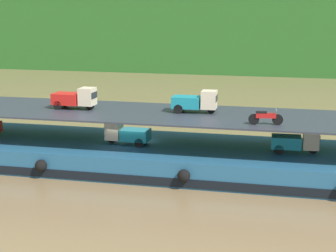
{
  "coord_description": "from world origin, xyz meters",
  "views": [
    {
      "loc": [
        10.04,
        -32.35,
        10.09
      ],
      "look_at": [
        2.43,
        0.0,
        2.7
      ],
      "focal_mm": 59.47,
      "sensor_mm": 36.0,
      "label": 1
    }
  ],
  "objects_px": {
    "cargo_barge": "(130,154)",
    "mini_truck_upper_mid": "(75,98)",
    "mini_truck_upper_fore": "(195,101)",
    "motorcycle_upper_port": "(265,117)",
    "mini_truck_lower_aft": "(127,133)",
    "mini_truck_lower_mid": "(296,141)"
  },
  "relations": [
    {
      "from": "cargo_barge",
      "to": "mini_truck_upper_mid",
      "type": "xyz_separation_m",
      "value": [
        -3.61,
        0.07,
        3.44
      ]
    },
    {
      "from": "cargo_barge",
      "to": "mini_truck_upper_mid",
      "type": "relative_size",
      "value": 11.43
    },
    {
      "from": "mini_truck_upper_fore",
      "to": "motorcycle_upper_port",
      "type": "distance_m",
      "value": 5.09
    },
    {
      "from": "cargo_barge",
      "to": "mini_truck_lower_aft",
      "type": "bearing_deg",
      "value": -103.68
    },
    {
      "from": "mini_truck_lower_mid",
      "to": "mini_truck_lower_aft",
      "type": "bearing_deg",
      "value": -178.05
    },
    {
      "from": "mini_truck_upper_mid",
      "to": "mini_truck_upper_fore",
      "type": "height_order",
      "value": "same"
    },
    {
      "from": "mini_truck_lower_aft",
      "to": "mini_truck_upper_mid",
      "type": "xyz_separation_m",
      "value": [
        -3.52,
        0.45,
        2.0
      ]
    },
    {
      "from": "cargo_barge",
      "to": "mini_truck_lower_aft",
      "type": "xyz_separation_m",
      "value": [
        -0.09,
        -0.38,
        1.44
      ]
    },
    {
      "from": "mini_truck_lower_mid",
      "to": "motorcycle_upper_port",
      "type": "xyz_separation_m",
      "value": [
        -1.72,
        -1.91,
        1.74
      ]
    },
    {
      "from": "cargo_barge",
      "to": "mini_truck_upper_fore",
      "type": "distance_m",
      "value": 5.32
    },
    {
      "from": "cargo_barge",
      "to": "motorcycle_upper_port",
      "type": "distance_m",
      "value": 9.19
    },
    {
      "from": "mini_truck_upper_fore",
      "to": "motorcycle_upper_port",
      "type": "height_order",
      "value": "mini_truck_upper_fore"
    },
    {
      "from": "cargo_barge",
      "to": "mini_truck_lower_mid",
      "type": "distance_m",
      "value": 10.22
    },
    {
      "from": "mini_truck_lower_aft",
      "to": "mini_truck_lower_mid",
      "type": "bearing_deg",
      "value": 1.95
    },
    {
      "from": "mini_truck_upper_mid",
      "to": "motorcycle_upper_port",
      "type": "distance_m",
      "value": 12.19
    },
    {
      "from": "cargo_barge",
      "to": "mini_truck_upper_fore",
      "type": "height_order",
      "value": "mini_truck_upper_fore"
    },
    {
      "from": "mini_truck_upper_fore",
      "to": "motorcycle_upper_port",
      "type": "relative_size",
      "value": 1.46
    },
    {
      "from": "mini_truck_lower_aft",
      "to": "mini_truck_upper_mid",
      "type": "relative_size",
      "value": 1.0
    },
    {
      "from": "cargo_barge",
      "to": "mini_truck_lower_mid",
      "type": "bearing_deg",
      "value": -0.19
    },
    {
      "from": "mini_truck_lower_aft",
      "to": "mini_truck_upper_fore",
      "type": "relative_size",
      "value": 1.0
    },
    {
      "from": "mini_truck_upper_mid",
      "to": "motorcycle_upper_port",
      "type": "height_order",
      "value": "mini_truck_upper_mid"
    },
    {
      "from": "cargo_barge",
      "to": "mini_truck_upper_mid",
      "type": "bearing_deg",
      "value": 178.92
    }
  ]
}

